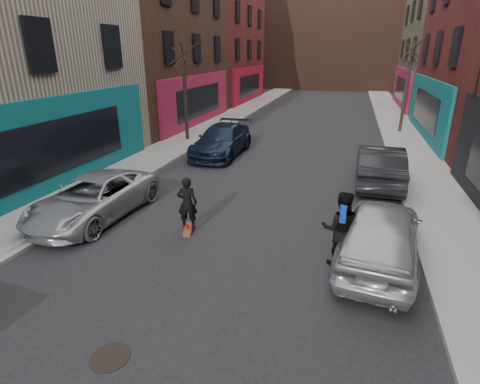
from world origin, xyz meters
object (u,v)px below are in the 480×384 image
Objects in this scene: tree_left_far at (185,82)px; tree_right_far at (408,77)px; parked_right_far at (380,233)px; manhole at (110,357)px; pedestrian at (341,229)px; skateboarder at (187,203)px; parked_left_far at (94,198)px; skateboard at (189,229)px; parked_right_end at (379,165)px; parked_left_end at (222,140)px.

tree_left_far is 0.96× the size of tree_right_far.
parked_right_far is 6.66m from manhole.
skateboarder is at bearing -11.99° from pedestrian.
parked_right_far is (8.56, -0.32, 0.13)m from parked_left_far.
parked_right_far reaches higher than manhole.
parked_right_far is at bearing -47.91° from tree_left_far.
skateboard is at bearing -66.18° from tree_left_far.
parked_right_far is at bearing 0.60° from parked_left_far.
skateboarder is (-5.60, -6.02, 0.10)m from parked_right_end.
parked_right_end is at bearing -99.94° from tree_right_far.
pedestrian is (6.20, -9.25, 0.22)m from parked_left_end.
tree_left_far is 12.50m from skateboard.
pedestrian is (-0.96, -0.43, 0.19)m from parked_right_far.
parked_right_end is 3.02× the size of skateboarder.
parked_left_end is 6.51× the size of skateboard.
parked_left_far is 2.47× the size of pedestrian.
tree_left_far reaches higher than parked_right_far.
manhole is at bearing -70.92° from tree_left_far.
pedestrian is (4.33, -0.66, 0.93)m from skateboard.
parked_right_end is at bearing -18.58° from parked_left_end.
parked_left_end is at bearing -92.09° from skateboarder.
tree_right_far is 1.42× the size of parked_right_end.
parked_right_far and parked_right_end have the same top height.
parked_left_far is (1.60, -10.92, -2.71)m from tree_left_far.
tree_left_far is 1.25× the size of parked_left_end.
parked_left_far is 3.28m from skateboarder.
parked_left_end is at bearing -38.98° from tree_left_far.
parked_left_end is 7.90m from parked_right_end.
skateboarder is at bearing -77.29° from parked_left_end.
parked_right_far is (-2.24, -17.25, -2.74)m from tree_right_far.
pedestrian reaches higher than parked_left_end.
parked_left_end is 3.27× the size of skateboarder.
skateboarder is 2.27× the size of manhole.
parked_right_end is at bearing 32.71° from skateboard.
parked_left_far is 0.92× the size of parked_left_end.
manhole is at bearing 45.91° from pedestrian.
skateboard is 1.14× the size of manhole.
skateboarder is (-7.53, -17.03, -2.63)m from tree_right_far.
tree_right_far is at bearing 51.79° from skateboard.
parked_left_far is 5.99× the size of skateboard.
parked_left_far is 1.00× the size of parked_right_end.
manhole is (0.65, -4.93, -0.04)m from skateboard.
parked_left_end is 11.14m from pedestrian.
tree_right_far is at bearing 42.33° from parked_left_end.
skateboarder is (0.00, 0.00, 0.85)m from skateboard.
pedestrian is at bearing 31.51° from parked_right_far.
parked_left_far is at bearing 127.89° from manhole.
manhole is (-3.68, -4.28, -0.97)m from pedestrian.
tree_right_far reaches higher than pedestrian.
skateboard is at bearing -77.29° from parked_left_end.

